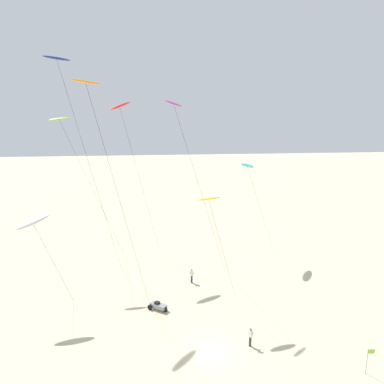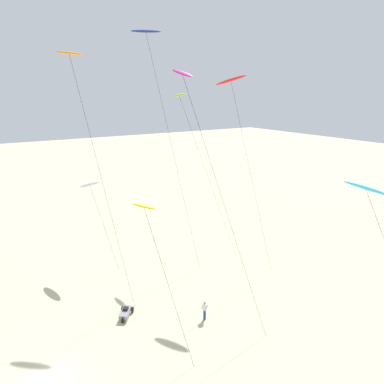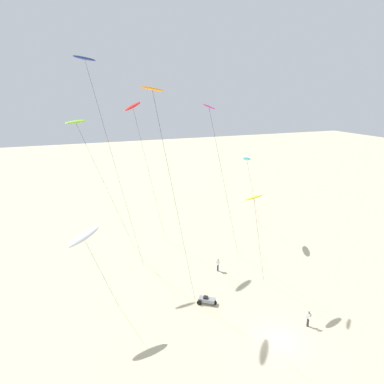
% 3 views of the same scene
% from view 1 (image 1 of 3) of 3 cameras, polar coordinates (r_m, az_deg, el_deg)
% --- Properties ---
extents(ground_plane, '(260.00, 260.00, 0.00)m').
position_cam_1_polar(ground_plane, '(34.11, 2.66, -22.82)').
color(ground_plane, beige).
extents(kite_white, '(4.48, 2.82, 9.93)m').
position_cam_1_polar(kite_white, '(39.11, -22.65, -4.16)').
color(kite_white, white).
rests_on(kite_white, ground).
extents(kite_red, '(5.97, 4.04, 20.45)m').
position_cam_1_polar(kite_red, '(48.79, -10.70, 12.36)').
color(kite_red, red).
rests_on(kite_red, ground).
extents(kite_cyan, '(6.14, 4.24, 12.88)m').
position_cam_1_polar(kite_cyan, '(50.38, 8.28, 3.84)').
color(kite_cyan, '#33BFE0').
rests_on(kite_cyan, ground).
extents(kite_lime, '(7.64, 4.33, 18.65)m').
position_cam_1_polar(kite_lime, '(47.89, -19.05, 9.91)').
color(kite_lime, '#8CD833').
rests_on(kite_lime, ground).
extents(kite_navy, '(6.66, 4.59, 24.83)m').
position_cam_1_polar(kite_navy, '(43.36, -19.45, 17.95)').
color(kite_navy, navy).
rests_on(kite_navy, ground).
extents(kite_orange, '(5.95, 3.81, 22.03)m').
position_cam_1_polar(kite_orange, '(33.64, -15.41, 14.93)').
color(kite_orange, orange).
rests_on(kite_orange, ground).
extents(kite_yellow, '(4.54, 2.57, 11.51)m').
position_cam_1_polar(kite_yellow, '(35.96, 2.57, -1.20)').
color(kite_yellow, yellow).
rests_on(kite_yellow, ground).
extents(kite_magenta, '(7.36, 4.40, 20.51)m').
position_cam_1_polar(kite_magenta, '(39.53, -2.43, 12.00)').
color(kite_magenta, '#D8339E').
rests_on(kite_magenta, ground).
extents(kite_flyer_nearest, '(0.69, 0.68, 1.67)m').
position_cam_1_polar(kite_flyer_nearest, '(44.64, -0.05, -12.36)').
color(kite_flyer_nearest, navy).
rests_on(kite_flyer_nearest, ground).
extents(kite_flyer_middle, '(0.68, 0.69, 1.67)m').
position_cam_1_polar(kite_flyer_middle, '(34.65, 8.70, -20.55)').
color(kite_flyer_middle, '#33333D').
rests_on(kite_flyer_middle, ground).
extents(beach_buggy, '(1.98, 1.79, 0.82)m').
position_cam_1_polar(beach_buggy, '(39.73, -5.09, -16.54)').
color(beach_buggy, gray).
rests_on(beach_buggy, ground).
extents(marker_flag, '(0.56, 0.05, 2.10)m').
position_cam_1_polar(marker_flag, '(33.87, 24.94, -21.35)').
color(marker_flag, gray).
rests_on(marker_flag, ground).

